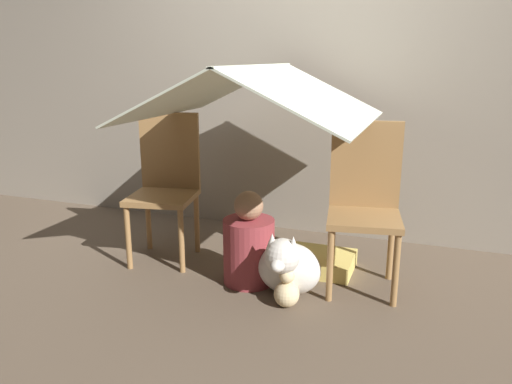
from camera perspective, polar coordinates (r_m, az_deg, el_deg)
name	(u,v)px	position (r m, az deg, el deg)	size (l,w,h in m)	color
ground_plane	(252,278)	(3.12, -0.49, -9.81)	(8.80, 8.80, 0.00)	brown
wall_back	(299,67)	(3.78, 4.88, 14.07)	(7.00, 0.05, 2.50)	gray
chair_left	(166,182)	(3.36, -10.27, 1.17)	(0.48, 0.48, 0.97)	olive
chair_right	(364,200)	(2.94, 12.29, -0.92)	(0.47, 0.47, 0.97)	olive
sheet_canopy	(256,92)	(2.91, 0.00, 11.32)	(1.31, 1.23, 0.32)	silver
person_front	(249,246)	(2.99, -0.82, -6.14)	(0.31, 0.31, 0.57)	maroon
dog	(288,266)	(2.84, 3.62, -8.39)	(0.37, 0.40, 0.40)	silver
floor_cushion	(317,261)	(3.26, 7.02, -7.88)	(0.45, 0.36, 0.10)	#E5CC66
plush_toy	(287,291)	(2.77, 3.52, -11.22)	(0.14, 0.14, 0.22)	beige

